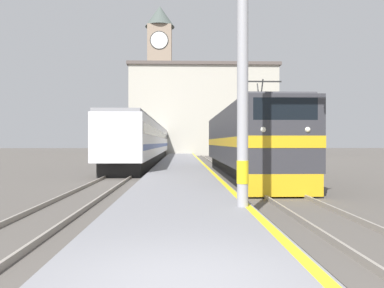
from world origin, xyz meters
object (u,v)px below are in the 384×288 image
locomotive_train (245,143)px  clock_tower (160,75)px  catenary_mast (245,57)px  passenger_train (151,142)px

locomotive_train → clock_tower: size_ratio=0.64×
locomotive_train → clock_tower: 49.37m
locomotive_train → catenary_mast: size_ratio=2.19×
locomotive_train → passenger_train: locomotive_train is taller
clock_tower → passenger_train: bearing=-89.1°
passenger_train → catenary_mast: 35.34m
catenary_mast → clock_tower: clock_tower is taller
passenger_train → catenary_mast: bearing=-81.5°
locomotive_train → passenger_train: bearing=107.6°
locomotive_train → catenary_mast: catenary_mast is taller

